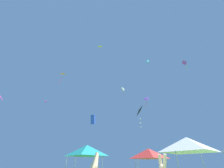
# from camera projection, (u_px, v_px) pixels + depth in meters

# --- Properties ---
(canopy_tent_red) EXTENTS (3.21, 3.21, 3.44)m
(canopy_tent_red) POSITION_uv_depth(u_px,v_px,m) (149.00, 154.00, 16.29)
(canopy_tent_red) COLOR #9E9EA3
(canopy_tent_red) RESTS_ON ground
(canopy_tent_white) EXTENTS (3.50, 3.50, 3.74)m
(canopy_tent_white) POSITION_uv_depth(u_px,v_px,m) (188.00, 145.00, 11.61)
(canopy_tent_white) COLOR #9E9EA3
(canopy_tent_white) RESTS_ON ground
(canopy_tent_teal) EXTENTS (3.52, 3.52, 3.77)m
(canopy_tent_teal) POSITION_uv_depth(u_px,v_px,m) (87.00, 150.00, 16.10)
(canopy_tent_teal) COLOR #9E9EA3
(canopy_tent_teal) RESTS_ON ground
(kite_magenta_box) EXTENTS (0.62, 0.81, 0.58)m
(kite_magenta_box) POSITION_uv_depth(u_px,v_px,m) (46.00, 101.00, 33.29)
(kite_magenta_box) COLOR #D6389E
(kite_purple_diamond) EXTENTS (1.39, 1.40, 2.47)m
(kite_purple_diamond) POSITION_uv_depth(u_px,v_px,m) (185.00, 63.00, 37.66)
(kite_purple_diamond) COLOR purple
(kite_purple_delta) EXTENTS (1.36, 1.24, 2.26)m
(kite_purple_delta) POSITION_uv_depth(u_px,v_px,m) (146.00, 99.00, 31.64)
(kite_purple_delta) COLOR purple
(kite_white_box) EXTENTS (0.77, 0.78, 1.97)m
(kite_white_box) POSITION_uv_depth(u_px,v_px,m) (123.00, 89.00, 28.89)
(kite_white_box) COLOR white
(kite_yellow_diamond) EXTENTS (0.77, 0.94, 0.53)m
(kite_yellow_diamond) POSITION_uv_depth(u_px,v_px,m) (100.00, 46.00, 26.81)
(kite_yellow_diamond) COLOR yellow
(kite_orange_diamond) EXTENTS (1.21, 1.46, 2.57)m
(kite_orange_diamond) POSITION_uv_depth(u_px,v_px,m) (63.00, 74.00, 27.45)
(kite_orange_diamond) COLOR orange
(kite_blue_box) EXTENTS (0.57, 0.85, 1.30)m
(kite_blue_box) POSITION_uv_depth(u_px,v_px,m) (93.00, 119.00, 19.60)
(kite_blue_box) COLOR blue
(kite_cyan_box) EXTENTS (0.79, 0.67, 0.84)m
(kite_cyan_box) POSITION_uv_depth(u_px,v_px,m) (148.00, 61.00, 33.59)
(kite_cyan_box) COLOR #2DB7CC
(kite_black_diamond) EXTENTS (1.16, 1.24, 3.36)m
(kite_black_diamond) POSITION_uv_depth(u_px,v_px,m) (139.00, 111.00, 23.72)
(kite_black_diamond) COLOR black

